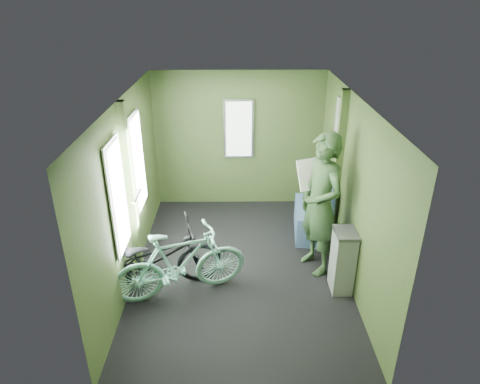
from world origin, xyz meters
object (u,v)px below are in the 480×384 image
object	(u,v)px
bicycle_black	(157,288)
waste_box	(343,261)
bench_seat	(314,217)
bicycle_mint	(183,296)
passenger	(321,205)

from	to	relation	value
bicycle_black	waste_box	xyz separation A→B (m)	(2.33, -0.02, 0.42)
bench_seat	waste_box	bearing A→B (deg)	-79.86
bicycle_mint	bench_seat	distance (m)	2.41
bench_seat	passenger	bearing A→B (deg)	-92.13
passenger	waste_box	size ratio (longest dim) A/B	2.28
waste_box	bench_seat	bearing A→B (deg)	94.76
passenger	bicycle_mint	bearing A→B (deg)	-94.19
passenger	bench_seat	distance (m)	1.13
bicycle_mint	bench_seat	xyz separation A→B (m)	(1.86, 1.50, 0.29)
waste_box	bicycle_black	bearing A→B (deg)	179.42
passenger	waste_box	distance (m)	0.75
waste_box	bench_seat	world-z (taller)	bench_seat
bicycle_mint	waste_box	distance (m)	2.03
bicycle_mint	waste_box	world-z (taller)	waste_box
bicycle_mint	waste_box	bearing A→B (deg)	-104.89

